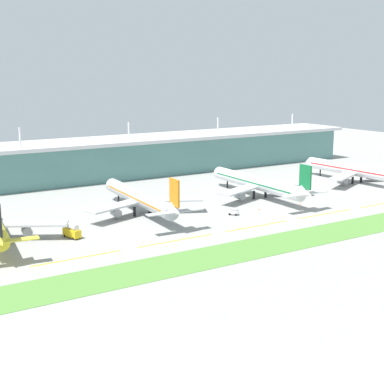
{
  "coord_description": "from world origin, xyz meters",
  "views": [
    {
      "loc": [
        -126.65,
        -160.22,
        54.27
      ],
      "look_at": [
        -8.93,
        28.76,
        7.0
      ],
      "focal_mm": 52.8,
      "sensor_mm": 36.0,
      "label": 1
    }
  ],
  "objects_px": {
    "airliner_near_middle": "(140,198)",
    "fuel_truck": "(72,231)",
    "airliner_far_middle": "(258,183)",
    "baggage_cart": "(233,212)",
    "airliner_farthest": "(355,170)",
    "safety_cone_left_wingtip": "(300,204)",
    "safety_cone_nose_front": "(259,209)"
  },
  "relations": [
    {
      "from": "airliner_near_middle",
      "to": "fuel_truck",
      "type": "xyz_separation_m",
      "value": [
        -33.82,
        -16.44,
        -4.19
      ]
    },
    {
      "from": "airliner_far_middle",
      "to": "fuel_truck",
      "type": "bearing_deg",
      "value": -170.02
    },
    {
      "from": "fuel_truck",
      "to": "baggage_cart",
      "type": "height_order",
      "value": "fuel_truck"
    },
    {
      "from": "airliner_near_middle",
      "to": "airliner_far_middle",
      "type": "distance_m",
      "value": 57.66
    },
    {
      "from": "airliner_farthest",
      "to": "baggage_cart",
      "type": "height_order",
      "value": "airliner_farthest"
    },
    {
      "from": "fuel_truck",
      "to": "safety_cone_left_wingtip",
      "type": "bearing_deg",
      "value": -2.37
    },
    {
      "from": "baggage_cart",
      "to": "fuel_truck",
      "type": "bearing_deg",
      "value": 176.9
    },
    {
      "from": "airliner_near_middle",
      "to": "safety_cone_nose_front",
      "type": "xyz_separation_m",
      "value": [
        43.74,
        -18.84,
        -6.1
      ]
    },
    {
      "from": "baggage_cart",
      "to": "safety_cone_left_wingtip",
      "type": "height_order",
      "value": "baggage_cart"
    },
    {
      "from": "airliner_far_middle",
      "to": "baggage_cart",
      "type": "relative_size",
      "value": 17.87
    },
    {
      "from": "baggage_cart",
      "to": "safety_cone_nose_front",
      "type": "distance_m",
      "value": 13.65
    },
    {
      "from": "airliner_near_middle",
      "to": "baggage_cart",
      "type": "xyz_separation_m",
      "value": [
        30.16,
        -19.91,
        -5.19
      ]
    },
    {
      "from": "airliner_far_middle",
      "to": "baggage_cart",
      "type": "distance_m",
      "value": 34.15
    },
    {
      "from": "airliner_far_middle",
      "to": "airliner_near_middle",
      "type": "bearing_deg",
      "value": 179.66
    },
    {
      "from": "fuel_truck",
      "to": "safety_cone_nose_front",
      "type": "bearing_deg",
      "value": -1.77
    },
    {
      "from": "airliner_farthest",
      "to": "fuel_truck",
      "type": "relative_size",
      "value": 8.84
    },
    {
      "from": "airliner_farthest",
      "to": "airliner_far_middle",
      "type": "bearing_deg",
      "value": -178.88
    },
    {
      "from": "airliner_near_middle",
      "to": "safety_cone_nose_front",
      "type": "height_order",
      "value": "airliner_near_middle"
    },
    {
      "from": "airliner_near_middle",
      "to": "airliner_farthest",
      "type": "bearing_deg",
      "value": 0.42
    },
    {
      "from": "safety_cone_left_wingtip",
      "to": "fuel_truck",
      "type": "bearing_deg",
      "value": 177.63
    },
    {
      "from": "safety_cone_nose_front",
      "to": "fuel_truck",
      "type": "bearing_deg",
      "value": 178.23
    },
    {
      "from": "airliner_farthest",
      "to": "baggage_cart",
      "type": "distance_m",
      "value": 92.6
    },
    {
      "from": "fuel_truck",
      "to": "baggage_cart",
      "type": "relative_size",
      "value": 1.95
    },
    {
      "from": "airliner_near_middle",
      "to": "fuel_truck",
      "type": "distance_m",
      "value": 37.84
    },
    {
      "from": "airliner_farthest",
      "to": "airliner_near_middle",
      "type": "bearing_deg",
      "value": -179.58
    },
    {
      "from": "airliner_far_middle",
      "to": "safety_cone_nose_front",
      "type": "distance_m",
      "value": 23.94
    },
    {
      "from": "airliner_near_middle",
      "to": "baggage_cart",
      "type": "height_order",
      "value": "airliner_near_middle"
    },
    {
      "from": "fuel_truck",
      "to": "safety_cone_left_wingtip",
      "type": "xyz_separation_m",
      "value": [
        98.05,
        -4.06,
        -1.91
      ]
    },
    {
      "from": "airliner_near_middle",
      "to": "airliner_farthest",
      "type": "distance_m",
      "value": 120.25
    },
    {
      "from": "airliner_near_middle",
      "to": "baggage_cart",
      "type": "relative_size",
      "value": 17.28
    },
    {
      "from": "fuel_truck",
      "to": "airliner_near_middle",
      "type": "bearing_deg",
      "value": 25.92
    },
    {
      "from": "baggage_cart",
      "to": "safety_cone_left_wingtip",
      "type": "relative_size",
      "value": 5.6
    }
  ]
}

